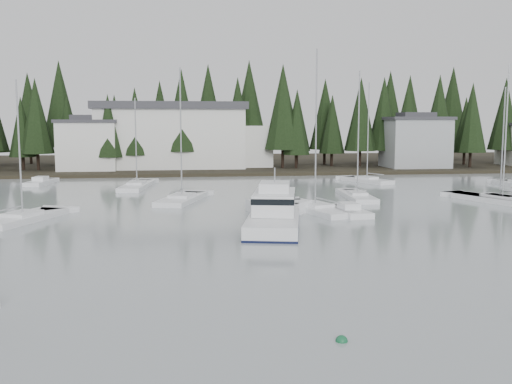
{
  "coord_description": "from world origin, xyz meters",
  "views": [
    {
      "loc": [
        -2.74,
        -14.7,
        7.95
      ],
      "look_at": [
        2.83,
        29.98,
        2.5
      ],
      "focal_mm": 40.0,
      "sensor_mm": 36.0,
      "label": 1
    }
  ],
  "objects_px": {
    "harbor_inn": "(183,136)",
    "runabout_3": "(41,183)",
    "sailboat_0": "(357,198)",
    "sailboat_12": "(500,202)",
    "sailboat_4": "(137,187)",
    "house_east_a": "(415,141)",
    "sailboat_3": "(502,202)",
    "sailboat_5": "(23,220)",
    "sailboat_10": "(315,210)",
    "sailboat_6": "(182,201)",
    "house_west": "(89,144)",
    "cabin_cruiser_center": "(274,216)",
    "sailboat_2": "(367,182)",
    "runabout_1": "(349,213)"
  },
  "relations": [
    {
      "from": "house_west",
      "to": "sailboat_5",
      "type": "distance_m",
      "value": 46.02
    },
    {
      "from": "cabin_cruiser_center",
      "to": "runabout_1",
      "type": "xyz_separation_m",
      "value": [
        7.41,
        4.99,
        -0.66
      ]
    },
    {
      "from": "harbor_inn",
      "to": "sailboat_0",
      "type": "bearing_deg",
      "value": -64.88
    },
    {
      "from": "cabin_cruiser_center",
      "to": "harbor_inn",
      "type": "bearing_deg",
      "value": 19.16
    },
    {
      "from": "sailboat_12",
      "to": "runabout_3",
      "type": "relative_size",
      "value": 1.81
    },
    {
      "from": "sailboat_2",
      "to": "sailboat_4",
      "type": "xyz_separation_m",
      "value": [
        -30.4,
        -2.81,
        -0.04
      ]
    },
    {
      "from": "harbor_inn",
      "to": "sailboat_6",
      "type": "xyz_separation_m",
      "value": [
        -0.16,
        -38.89,
        -5.7
      ]
    },
    {
      "from": "sailboat_5",
      "to": "cabin_cruiser_center",
      "type": "bearing_deg",
      "value": -82.22
    },
    {
      "from": "sailboat_3",
      "to": "sailboat_4",
      "type": "bearing_deg",
      "value": 42.79
    },
    {
      "from": "house_west",
      "to": "sailboat_5",
      "type": "height_order",
      "value": "sailboat_5"
    },
    {
      "from": "sailboat_0",
      "to": "runabout_1",
      "type": "height_order",
      "value": "sailboat_0"
    },
    {
      "from": "house_west",
      "to": "sailboat_6",
      "type": "xyz_separation_m",
      "value": [
        14.88,
        -35.55,
        -4.58
      ]
    },
    {
      "from": "sailboat_0",
      "to": "sailboat_2",
      "type": "bearing_deg",
      "value": -17.63
    },
    {
      "from": "sailboat_2",
      "to": "sailboat_12",
      "type": "height_order",
      "value": "sailboat_2"
    },
    {
      "from": "sailboat_3",
      "to": "sailboat_6",
      "type": "distance_m",
      "value": 32.29
    },
    {
      "from": "sailboat_5",
      "to": "sailboat_10",
      "type": "distance_m",
      "value": 25.01
    },
    {
      "from": "sailboat_6",
      "to": "house_west",
      "type": "bearing_deg",
      "value": 40.32
    },
    {
      "from": "sailboat_5",
      "to": "runabout_3",
      "type": "xyz_separation_m",
      "value": [
        -5.56,
        29.01,
        0.07
      ]
    },
    {
      "from": "house_east_a",
      "to": "harbor_inn",
      "type": "relative_size",
      "value": 0.36
    },
    {
      "from": "cabin_cruiser_center",
      "to": "sailboat_6",
      "type": "height_order",
      "value": "sailboat_6"
    },
    {
      "from": "sailboat_4",
      "to": "runabout_3",
      "type": "height_order",
      "value": "sailboat_4"
    },
    {
      "from": "sailboat_10",
      "to": "cabin_cruiser_center",
      "type": "bearing_deg",
      "value": 127.83
    },
    {
      "from": "sailboat_0",
      "to": "sailboat_3",
      "type": "xyz_separation_m",
      "value": [
        13.44,
        -5.07,
        -0.01
      ]
    },
    {
      "from": "sailboat_10",
      "to": "sailboat_5",
      "type": "bearing_deg",
      "value": 77.01
    },
    {
      "from": "house_east_a",
      "to": "sailboat_10",
      "type": "height_order",
      "value": "sailboat_10"
    },
    {
      "from": "sailboat_3",
      "to": "runabout_3",
      "type": "bearing_deg",
      "value": 43.61
    },
    {
      "from": "house_west",
      "to": "runabout_3",
      "type": "distance_m",
      "value": 17.69
    },
    {
      "from": "cabin_cruiser_center",
      "to": "runabout_3",
      "type": "xyz_separation_m",
      "value": [
        -25.58,
        34.02,
        -0.66
      ]
    },
    {
      "from": "cabin_cruiser_center",
      "to": "sailboat_10",
      "type": "bearing_deg",
      "value": -22.33
    },
    {
      "from": "sailboat_10",
      "to": "sailboat_12",
      "type": "relative_size",
      "value": 1.24
    },
    {
      "from": "house_east_a",
      "to": "cabin_cruiser_center",
      "type": "bearing_deg",
      "value": -122.72
    },
    {
      "from": "sailboat_10",
      "to": "runabout_3",
      "type": "xyz_separation_m",
      "value": [
        -30.47,
        26.81,
        0.06
      ]
    },
    {
      "from": "house_east_a",
      "to": "cabin_cruiser_center",
      "type": "distance_m",
      "value": 59.28
    },
    {
      "from": "harbor_inn",
      "to": "sailboat_6",
      "type": "bearing_deg",
      "value": -90.24
    },
    {
      "from": "house_east_a",
      "to": "sailboat_6",
      "type": "bearing_deg",
      "value": -138.55
    },
    {
      "from": "sailboat_2",
      "to": "sailboat_3",
      "type": "height_order",
      "value": "sailboat_3"
    },
    {
      "from": "sailboat_12",
      "to": "sailboat_0",
      "type": "bearing_deg",
      "value": 49.5
    },
    {
      "from": "house_east_a",
      "to": "runabout_3",
      "type": "distance_m",
      "value": 59.84
    },
    {
      "from": "cabin_cruiser_center",
      "to": "sailboat_6",
      "type": "distance_m",
      "value": 16.82
    },
    {
      "from": "cabin_cruiser_center",
      "to": "runabout_3",
      "type": "bearing_deg",
      "value": 48.73
    },
    {
      "from": "house_east_a",
      "to": "sailboat_3",
      "type": "distance_m",
      "value": 40.63
    },
    {
      "from": "house_east_a",
      "to": "sailboat_3",
      "type": "relative_size",
      "value": 0.74
    },
    {
      "from": "sailboat_0",
      "to": "sailboat_3",
      "type": "distance_m",
      "value": 14.37
    },
    {
      "from": "harbor_inn",
      "to": "runabout_3",
      "type": "distance_m",
      "value": 27.93
    },
    {
      "from": "sailboat_0",
      "to": "sailboat_4",
      "type": "xyz_separation_m",
      "value": [
        -24.02,
        13.44,
        -0.03
      ]
    },
    {
      "from": "sailboat_0",
      "to": "sailboat_10",
      "type": "distance_m",
      "value": 10.17
    },
    {
      "from": "sailboat_4",
      "to": "sailboat_6",
      "type": "distance_m",
      "value": 14.49
    },
    {
      "from": "sailboat_0",
      "to": "sailboat_6",
      "type": "bearing_deg",
      "value": 93.6
    },
    {
      "from": "sailboat_0",
      "to": "sailboat_12",
      "type": "bearing_deg",
      "value": -104.6
    },
    {
      "from": "runabout_3",
      "to": "harbor_inn",
      "type": "bearing_deg",
      "value": -34.04
    }
  ]
}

